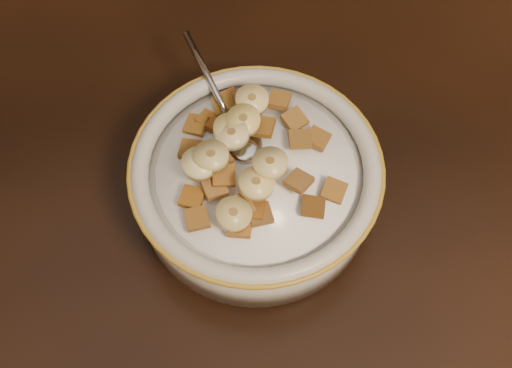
{
  "coord_description": "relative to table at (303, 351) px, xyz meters",
  "views": [
    {
      "loc": [
        -0.04,
        -0.15,
        1.31
      ],
      "look_at": [
        -0.05,
        0.14,
        0.78
      ],
      "focal_mm": 45.0,
      "sensor_mm": 36.0,
      "label": 1
    }
  ],
  "objects": [
    {
      "name": "banana_slice_5",
      "position": [
        -0.1,
        0.13,
        0.1
      ],
      "size": [
        0.03,
        0.03,
        0.01
      ],
      "primitive_type": "cylinder",
      "rotation": [
        0.02,
        0.01,
        3.08
      ],
      "color": "#FFEFAA",
      "rests_on": "milk"
    },
    {
      "name": "cereal_square_10",
      "position": [
        -0.01,
        0.12,
        0.09
      ],
      "size": [
        0.03,
        0.03,
        0.01
      ],
      "primitive_type": "cube",
      "rotation": [
        0.09,
        0.16,
        2.51
      ],
      "color": "brown",
      "rests_on": "milk"
    },
    {
      "name": "cereal_square_22",
      "position": [
        -0.08,
        0.12,
        0.09
      ],
      "size": [
        0.03,
        0.03,
        0.01
      ],
      "primitive_type": "cube",
      "rotation": [
        0.01,
        0.13,
        0.44
      ],
      "color": "olive",
      "rests_on": "milk"
    },
    {
      "name": "cereal_square_13",
      "position": [
        -0.07,
        0.13,
        0.09
      ],
      "size": [
        0.02,
        0.02,
        0.01
      ],
      "primitive_type": "cube",
      "rotation": [
        0.09,
        -0.18,
        1.68
      ],
      "color": "brown",
      "rests_on": "milk"
    },
    {
      "name": "cereal_square_16",
      "position": [
        -0.06,
        0.19,
        0.09
      ],
      "size": [
        0.03,
        0.03,
        0.01
      ],
      "primitive_type": "cube",
      "rotation": [
        -0.24,
        -0.1,
        2.85
      ],
      "color": "#623313",
      "rests_on": "milk"
    },
    {
      "name": "cereal_square_23",
      "position": [
        -0.1,
        0.11,
        0.08
      ],
      "size": [
        0.02,
        0.02,
        0.01
      ],
      "primitive_type": "cube",
      "rotation": [
        -0.04,
        0.04,
        2.89
      ],
      "color": "#986118",
      "rests_on": "milk"
    },
    {
      "name": "cereal_square_18",
      "position": [
        -0.08,
        0.21,
        0.08
      ],
      "size": [
        0.03,
        0.02,
        0.01
      ],
      "primitive_type": "cube",
      "rotation": [
        -0.25,
        -0.1,
        1.82
      ],
      "color": "brown",
      "rests_on": "milk"
    },
    {
      "name": "cereal_square_24",
      "position": [
        -0.08,
        0.14,
        0.09
      ],
      "size": [
        0.03,
        0.03,
        0.01
      ],
      "primitive_type": "cube",
      "rotation": [
        0.05,
        0.11,
        0.62
      ],
      "color": "brown",
      "rests_on": "milk"
    },
    {
      "name": "banana_slice_3",
      "position": [
        -0.06,
        0.09,
        0.09
      ],
      "size": [
        0.04,
        0.04,
        0.02
      ],
      "primitive_type": "cylinder",
      "rotation": [
        0.1,
        0.11,
        0.76
      ],
      "color": "#C7BD7C",
      "rests_on": "milk"
    },
    {
      "name": "banana_slice_4",
      "position": [
        -0.06,
        0.18,
        0.1
      ],
      "size": [
        0.04,
        0.04,
        0.01
      ],
      "primitive_type": "cylinder",
      "rotation": [
        -0.1,
        -0.03,
        2.12
      ],
      "color": "#E7CC6E",
      "rests_on": "milk"
    },
    {
      "name": "cereal_square_1",
      "position": [
        -0.11,
        0.16,
        0.08
      ],
      "size": [
        0.02,
        0.02,
        0.01
      ],
      "primitive_type": "cube",
      "rotation": [
        -0.05,
        0.02,
        1.44
      ],
      "color": "olive",
      "rests_on": "milk"
    },
    {
      "name": "cereal_square_8",
      "position": [
        -0.01,
        0.19,
        0.08
      ],
      "size": [
        0.03,
        0.03,
        0.01
      ],
      "primitive_type": "cube",
      "rotation": [
        0.25,
        0.02,
        0.68
      ],
      "color": "#905F2F",
      "rests_on": "milk"
    },
    {
      "name": "table",
      "position": [
        0.0,
        0.0,
        0.0
      ],
      "size": [
        1.41,
        0.92,
        0.04
      ],
      "primitive_type": "cube",
      "rotation": [
        0.0,
        0.0,
        -0.01
      ],
      "color": "black",
      "rests_on": "floor"
    },
    {
      "name": "cereal_square_5",
      "position": [
        -0.04,
        0.18,
        0.09
      ],
      "size": [
        0.02,
        0.02,
        0.01
      ],
      "primitive_type": "cube",
      "rotation": [
        -0.14,
        -0.01,
        1.37
      ],
      "color": "brown",
      "rests_on": "milk"
    },
    {
      "name": "cereal_square_9",
      "position": [
        -0.08,
        0.22,
        0.08
      ],
      "size": [
        0.03,
        0.03,
        0.01
      ],
      "primitive_type": "cube",
      "rotation": [
        -0.11,
        -0.09,
        2.04
      ],
      "color": "brown",
      "rests_on": "milk"
    },
    {
      "name": "banana_slice_1",
      "position": [
        -0.03,
        0.13,
        0.11
      ],
      "size": [
        0.04,
        0.04,
        0.01
      ],
      "primitive_type": "cylinder",
      "rotation": [
        0.02,
        0.13,
        1.9
      ],
      "color": "beige",
      "rests_on": "milk"
    },
    {
      "name": "cereal_square_15",
      "position": [
        0.02,
        0.12,
        0.08
      ],
      "size": [
        0.03,
        0.03,
        0.01
      ],
      "primitive_type": "cube",
      "rotation": [
        -0.18,
        -0.13,
        2.82
      ],
      "color": "brown",
      "rests_on": "milk"
    },
    {
      "name": "cereal_square_11",
      "position": [
        -0.05,
        0.1,
        0.09
      ],
      "size": [
        0.02,
        0.02,
        0.01
      ],
      "primitive_type": "cube",
      "rotation": [
        -0.16,
        0.1,
        1.43
      ],
      "color": "brown",
      "rests_on": "milk"
    },
    {
      "name": "cereal_bowl",
      "position": [
        -0.05,
        0.14,
        0.05
      ],
      "size": [
        0.22,
        0.22,
        0.05
      ],
      "primitive_type": "cylinder",
      "color": "beige",
      "rests_on": "table"
    },
    {
      "name": "milk",
      "position": [
        -0.05,
        0.14,
        0.07
      ],
      "size": [
        0.18,
        0.18,
        0.0
      ],
      "primitive_type": "cylinder",
      "color": "white",
      "rests_on": "cereal_bowl"
    },
    {
      "name": "cereal_square_19",
      "position": [
        -0.11,
        0.19,
        0.08
      ],
      "size": [
        0.03,
        0.03,
        0.01
      ],
      "primitive_type": "cube",
      "rotation": [
        -0.21,
        -0.16,
        1.29
      ],
      "color": "brown",
      "rests_on": "milk"
    },
    {
      "name": "cereal_square_3",
      "position": [
        -0.06,
        0.1,
        0.09
      ],
      "size": [
        0.03,
        0.03,
        0.01
      ],
      "primitive_type": "cube",
      "rotation": [
        0.21,
        -0.05,
        0.44
      ],
      "color": "brown",
      "rests_on": "milk"
    },
    {
      "name": "cereal_square_4",
      "position": [
        -0.1,
        0.09,
        0.08
      ],
      "size": [
        0.03,
        0.03,
        0.01
      ],
      "primitive_type": "cube",
      "rotation": [
        0.02,
        -0.06,
        1.86
      ],
      "color": "brown",
      "rests_on": "milk"
    },
    {
      "name": "banana_slice_7",
      "position": [
        -0.05,
        0.11,
        0.1
      ],
      "size": [
        0.04,
        0.04,
        0.01
      ],
      "primitive_type": "cylinder",
      "rotation": [
        0.13,
        -0.0,
        2.4
      ],
      "color": "#EDD682",
      "rests_on": "milk"
    },
    {
      "name": "banana_slice_0",
      "position": [
        -0.07,
        0.16,
        0.1
      ],
      "size": [
        0.04,
        0.03,
        0.02
      ],
      "primitive_type": "cylinder",
      "rotation": [
        0.08,
        0.14,
        3.04
      ],
      "color": "beige",
      "rests_on": "milk"
    },
    {
      "name": "cereal_square_6",
      "position": [
        -0.07,
        0.18,
        0.09
      ],
      "size": [
        0.03,
        0.03,
        0.01
      ],
      "primitive_type": "cube",
      "rotation": [
        0.06,
        -0.14,
        1.25
      ],
      "color": "brown",
      "rests_on": "milk"
    },
    {
      "name": "banana_slice_6",
      "position": [
        -0.07,
        0.17,
        0.1
      ],
      "size": [
        0.04,
        0.04,
        0.01
      ],
      "primitive_type": "cylinder",
      "rotation": [
        0.09,
        0.05,
        0.86
      ],
      "color": "#D2B971",
      "rests_on": "milk"
    },
    {
      "name": "cereal_square_17",
      "position": [
        -0.04,
        0.09,
        0.09
      ],
      "size": [
        0.03,
        0.03,
        0.01
      ],
      "primitive_type": "cube",
      "rotation": [
        -0.09,
        0.04,
        0.29
      ],
      "color": "brown",
      "rests_on": "milk"
    },
    {
      "name": "cereal_square_2",
      "position": [
        -0.01,
        0.17,
        0.09
      ],
      "size": [
        0.02,
        0.02,
        0.01
      ],
      "primitive_type": "cube",
      "rotation": [
        0.01,
        0.16,
        1.65
      ],
      "color": "brown",
      "rests_on": "milk"
    },
    {
      "name": "banana_slice_8",
      "position": [
        -0.09,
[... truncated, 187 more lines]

